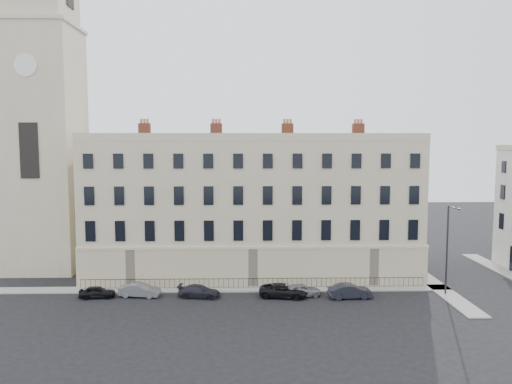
% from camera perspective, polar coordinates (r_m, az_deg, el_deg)
% --- Properties ---
extents(ground, '(160.00, 160.00, 0.00)m').
position_cam_1_polar(ground, '(47.23, 7.28, -12.67)').
color(ground, black).
rests_on(ground, ground).
extents(terrace, '(36.22, 12.22, 17.00)m').
position_cam_1_polar(terrace, '(56.78, -0.43, -1.78)').
color(terrace, '#C0B08E').
rests_on(terrace, ground).
extents(church_tower, '(8.00, 8.13, 44.00)m').
position_cam_1_polar(church_tower, '(62.85, -23.22, 8.68)').
color(church_tower, '#C0B08E').
rests_on(church_tower, ground).
extents(pavement_terrace, '(48.00, 2.00, 0.12)m').
position_cam_1_polar(pavement_terrace, '(51.56, -4.86, -11.01)').
color(pavement_terrace, gray).
rests_on(pavement_terrace, ground).
extents(pavement_east_return, '(2.00, 24.00, 0.12)m').
position_cam_1_polar(pavement_east_return, '(57.90, 19.04, -9.45)').
color(pavement_east_return, gray).
rests_on(pavement_east_return, ground).
extents(pavement_adjacent, '(2.00, 20.00, 0.12)m').
position_cam_1_polar(pavement_adjacent, '(63.75, 26.95, -8.37)').
color(pavement_adjacent, gray).
rests_on(pavement_adjacent, ground).
extents(railings, '(35.00, 0.04, 0.96)m').
position_cam_1_polar(railings, '(51.73, -0.33, -10.37)').
color(railings, black).
rests_on(railings, ground).
extents(car_a, '(3.50, 1.68, 1.15)m').
position_cam_1_polar(car_a, '(51.00, -17.69, -10.84)').
color(car_a, black).
rests_on(car_a, ground).
extents(car_b, '(4.11, 1.90, 1.31)m').
position_cam_1_polar(car_b, '(50.28, -13.14, -10.86)').
color(car_b, slate).
rests_on(car_b, ground).
extents(car_c, '(4.29, 2.26, 1.19)m').
position_cam_1_polar(car_c, '(49.13, -6.50, -11.21)').
color(car_c, '#20212B').
rests_on(car_c, ground).
extents(car_d, '(4.96, 2.90, 1.30)m').
position_cam_1_polar(car_d, '(48.96, 3.17, -11.18)').
color(car_d, black).
rests_on(car_d, ground).
extents(car_e, '(3.91, 2.04, 1.27)m').
position_cam_1_polar(car_e, '(49.27, 5.22, -11.11)').
color(car_e, gray).
rests_on(car_e, ground).
extents(car_f, '(4.27, 1.75, 1.38)m').
position_cam_1_polar(car_f, '(49.37, 10.70, -11.08)').
color(car_f, black).
rests_on(car_f, ground).
extents(streetlamp, '(0.60, 1.88, 8.82)m').
position_cam_1_polar(streetlamp, '(51.94, 21.08, -5.76)').
color(streetlamp, '#27282C').
rests_on(streetlamp, ground).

